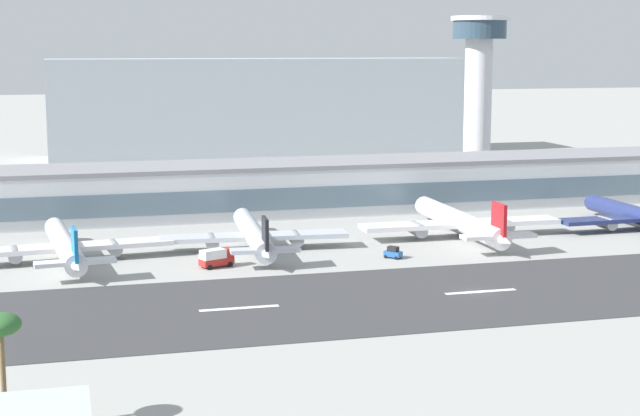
{
  "coord_description": "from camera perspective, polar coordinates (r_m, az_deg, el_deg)",
  "views": [
    {
      "loc": [
        -63.16,
        -140.38,
        38.44
      ],
      "look_at": [
        -14.06,
        43.6,
        7.25
      ],
      "focal_mm": 55.31,
      "sensor_mm": 36.0,
      "label": 1
    }
  ],
  "objects": [
    {
      "name": "ground_plane",
      "position": [
        158.66,
        9.04,
        -4.84
      ],
      "size": [
        1400.0,
        1400.0,
        0.0
      ],
      "primitive_type": "plane",
      "color": "#9E9E99"
    },
    {
      "name": "runway_strip",
      "position": [
        158.57,
        9.05,
        -4.83
      ],
      "size": [
        800.0,
        38.26,
        0.08
      ],
      "primitive_type": "cube",
      "color": "#38383A",
      "rests_on": "ground_plane"
    },
    {
      "name": "runway_centreline_dash_3",
      "position": [
        147.57,
        -4.69,
        -5.79
      ],
      "size": [
        12.0,
        1.2,
        0.01
      ],
      "primitive_type": "cube",
      "color": "white",
      "rests_on": "runway_strip"
    },
    {
      "name": "runway_centreline_dash_4",
      "position": [
        158.83,
        9.28,
        -4.8
      ],
      "size": [
        12.0,
        1.2,
        0.01
      ],
      "primitive_type": "cube",
      "color": "white",
      "rests_on": "runway_strip"
    },
    {
      "name": "terminal_building",
      "position": [
        232.3,
        -0.23,
        1.28
      ],
      "size": [
        216.87,
        21.5,
        12.0
      ],
      "color": "silver",
      "rests_on": "ground_plane"
    },
    {
      "name": "control_tower",
      "position": [
        279.2,
        9.15,
        7.25
      ],
      "size": [
        15.92,
        15.92,
        46.8
      ],
      "color": "silver",
      "rests_on": "ground_plane"
    },
    {
      "name": "distant_hotel_block",
      "position": [
        356.47,
        -3.41,
        5.87
      ],
      "size": [
        149.25,
        25.18,
        34.38
      ],
      "primitive_type": "cube",
      "color": "#A8B2BC",
      "rests_on": "ground_plane"
    },
    {
      "name": "airliner_blue_tail_gate_0",
      "position": [
        183.3,
        -14.52,
        -2.18
      ],
      "size": [
        39.33,
        43.36,
        9.06
      ],
      "rotation": [
        0.0,
        0.0,
        1.66
      ],
      "color": "silver",
      "rests_on": "ground_plane"
    },
    {
      "name": "airliner_black_tail_gate_1",
      "position": [
        188.09,
        -3.82,
        -1.61
      ],
      "size": [
        36.36,
        43.77,
        9.14
      ],
      "rotation": [
        0.0,
        0.0,
        1.5
      ],
      "color": "silver",
      "rests_on": "ground_plane"
    },
    {
      "name": "airliner_red_tail_gate_2",
      "position": [
        202.12,
        8.25,
        -0.86
      ],
      "size": [
        41.99,
        47.05,
        9.82
      ],
      "rotation": [
        0.0,
        0.0,
        1.56
      ],
      "color": "white",
      "rests_on": "ground_plane"
    },
    {
      "name": "service_baggage_tug_0",
      "position": [
        181.82,
        4.25,
        -2.59
      ],
      "size": [
        3.3,
        3.47,
        2.2
      ],
      "rotation": [
        0.0,
        0.0,
        2.28
      ],
      "color": "#23569E",
      "rests_on": "ground_plane"
    },
    {
      "name": "service_box_truck_1",
      "position": [
        174.85,
        -6.0,
        -2.85
      ],
      "size": [
        6.46,
        4.5,
        3.25
      ],
      "rotation": [
        0.0,
        0.0,
        0.39
      ],
      "color": "#B2231E",
      "rests_on": "ground_plane"
    },
    {
      "name": "palm_tree_0",
      "position": [
        103.58,
        -18.0,
        -6.67
      ],
      "size": [
        4.14,
        4.14,
        12.35
      ],
      "color": "brown",
      "rests_on": "ground_plane"
    }
  ]
}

